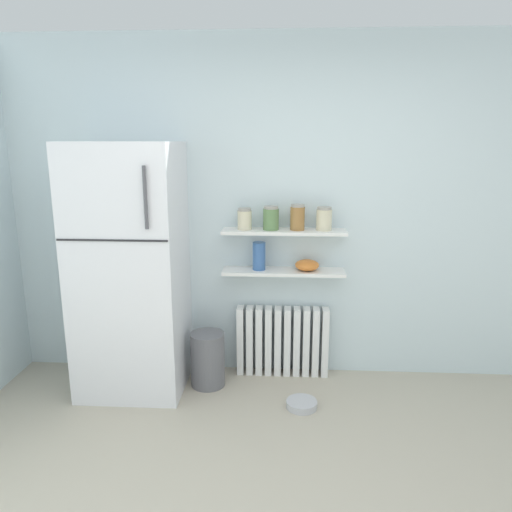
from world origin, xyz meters
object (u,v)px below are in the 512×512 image
(storage_jar_2, at_px, (297,217))
(pet_food_bowl, at_px, (302,404))
(storage_jar_3, at_px, (324,219))
(vase, at_px, (259,256))
(storage_jar_1, at_px, (271,218))
(radiator, at_px, (282,341))
(storage_jar_0, at_px, (245,219))
(shelf_bowl, at_px, (307,265))
(refrigerator, at_px, (130,270))
(trash_bin, at_px, (208,359))

(storage_jar_2, distance_m, pet_food_bowl, 1.34)
(storage_jar_3, xyz_separation_m, vase, (-0.48, -0.00, -0.29))
(storage_jar_1, xyz_separation_m, storage_jar_3, (0.39, 0.00, -0.00))
(storage_jar_1, height_order, storage_jar_2, storage_jar_2)
(radiator, bearing_deg, pet_food_bowl, -74.55)
(storage_jar_0, bearing_deg, shelf_bowl, 0.00)
(storage_jar_2, bearing_deg, vase, 180.00)
(radiator, bearing_deg, vase, -170.86)
(shelf_bowl, bearing_deg, storage_jar_0, 180.00)
(vase, bearing_deg, storage_jar_1, -0.00)
(storage_jar_2, distance_m, storage_jar_3, 0.20)
(radiator, bearing_deg, refrigerator, -167.38)
(storage_jar_1, height_order, vase, storage_jar_1)
(storage_jar_1, height_order, trash_bin, storage_jar_1)
(shelf_bowl, distance_m, trash_bin, 1.04)
(refrigerator, height_order, storage_jar_2, refrigerator)
(storage_jar_0, relative_size, trash_bin, 0.38)
(radiator, xyz_separation_m, vase, (-0.19, -0.03, 0.70))
(shelf_bowl, bearing_deg, storage_jar_2, 180.00)
(radiator, relative_size, shelf_bowl, 3.98)
(shelf_bowl, distance_m, pet_food_bowl, 1.01)
(storage_jar_3, relative_size, pet_food_bowl, 0.80)
(vase, height_order, pet_food_bowl, vase)
(refrigerator, xyz_separation_m, storage_jar_3, (1.41, 0.22, 0.36))
(storage_jar_1, height_order, storage_jar_3, storage_jar_1)
(storage_jar_2, relative_size, vase, 0.91)
(refrigerator, relative_size, storage_jar_3, 10.44)
(refrigerator, bearing_deg, storage_jar_3, 8.85)
(storage_jar_1, bearing_deg, refrigerator, -167.81)
(vase, distance_m, pet_food_bowl, 1.12)
(storage_jar_0, bearing_deg, storage_jar_2, 0.00)
(trash_bin, distance_m, pet_food_bowl, 0.79)
(refrigerator, xyz_separation_m, trash_bin, (0.55, 0.03, -0.70))
(trash_bin, bearing_deg, storage_jar_3, 12.33)
(refrigerator, xyz_separation_m, vase, (0.93, 0.22, 0.07))
(refrigerator, bearing_deg, radiator, 12.62)
(storage_jar_1, relative_size, pet_food_bowl, 0.81)
(vase, bearing_deg, storage_jar_3, 0.00)
(radiator, xyz_separation_m, pet_food_bowl, (0.14, -0.51, -0.25))
(radiator, bearing_deg, storage_jar_1, -163.04)
(refrigerator, distance_m, storage_jar_0, 0.92)
(refrigerator, relative_size, vase, 8.60)
(refrigerator, distance_m, radiator, 1.31)
(storage_jar_0, height_order, pet_food_bowl, storage_jar_0)
(storage_jar_2, bearing_deg, storage_jar_0, 180.00)
(storage_jar_2, relative_size, storage_jar_3, 1.10)
(storage_jar_3, bearing_deg, vase, -180.00)
(pet_food_bowl, bearing_deg, storage_jar_2, 95.07)
(storage_jar_0, relative_size, shelf_bowl, 0.89)
(storage_jar_0, xyz_separation_m, storage_jar_2, (0.39, 0.00, 0.02))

